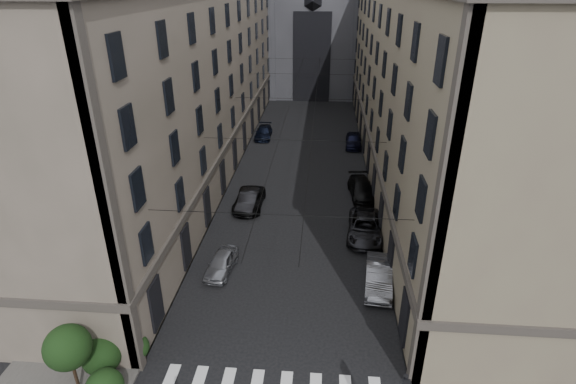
% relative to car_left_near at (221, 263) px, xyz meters
% --- Properties ---
extents(sidewalk_left, '(7.00, 80.00, 0.15)m').
position_rel_car_left_near_xyz_m(sidewalk_left, '(-5.91, 20.86, -0.61)').
color(sidewalk_left, '#383533').
rests_on(sidewalk_left, ground).
extents(sidewalk_right, '(7.00, 80.00, 0.15)m').
position_rel_car_left_near_xyz_m(sidewalk_right, '(15.09, 20.86, -0.61)').
color(sidewalk_right, '#383533').
rests_on(sidewalk_right, ground).
extents(building_left, '(13.60, 60.60, 18.85)m').
position_rel_car_left_near_xyz_m(building_left, '(-8.85, 20.86, 8.66)').
color(building_left, '#534B3F').
rests_on(building_left, ground).
extents(building_right, '(13.60, 60.60, 18.85)m').
position_rel_car_left_near_xyz_m(building_right, '(18.03, 20.86, 8.66)').
color(building_right, brown).
rests_on(building_right, ground).
extents(shrub_cluster, '(3.90, 4.40, 3.90)m').
position_rel_car_left_near_xyz_m(shrub_cluster, '(-4.13, -10.13, 1.11)').
color(shrub_cluster, black).
rests_on(shrub_cluster, sidewalk_left).
extents(tram_wires, '(14.00, 60.00, 0.43)m').
position_rel_car_left_near_xyz_m(tram_wires, '(4.59, 20.49, 6.56)').
color(tram_wires, black).
rests_on(tram_wires, ground).
extents(car_left_near, '(2.10, 4.20, 1.37)m').
position_rel_car_left_near_xyz_m(car_left_near, '(0.00, 0.00, 0.00)').
color(car_left_near, gray).
rests_on(car_left_near, ground).
extents(car_left_midnear, '(1.87, 4.67, 1.51)m').
position_rel_car_left_near_xyz_m(car_left_midnear, '(0.39, 9.70, 0.07)').
color(car_left_midnear, black).
rests_on(car_left_midnear, ground).
extents(car_left_midfar, '(2.47, 5.27, 1.46)m').
position_rel_car_left_near_xyz_m(car_left_midfar, '(0.39, 9.82, 0.04)').
color(car_left_midfar, black).
rests_on(car_left_midfar, ground).
extents(car_left_far, '(2.11, 4.95, 1.42)m').
position_rel_car_left_near_xyz_m(car_left_far, '(-0.84, 29.28, 0.03)').
color(car_left_far, black).
rests_on(car_left_far, ground).
extents(car_right_near, '(2.19, 5.06, 1.62)m').
position_rel_car_left_near_xyz_m(car_right_near, '(10.79, -0.85, 0.12)').
color(car_right_near, slate).
rests_on(car_right_near, ground).
extents(car_right_midnear, '(3.25, 6.13, 1.64)m').
position_rel_car_left_near_xyz_m(car_right_midnear, '(10.38, 5.61, 0.14)').
color(car_right_midnear, black).
rests_on(car_right_midnear, ground).
extents(car_right_midfar, '(2.71, 5.56, 1.56)m').
position_rel_car_left_near_xyz_m(car_right_midfar, '(10.60, 12.86, 0.09)').
color(car_right_midfar, black).
rests_on(car_right_midfar, ground).
extents(car_right_far, '(2.11, 4.82, 1.62)m').
position_rel_car_left_near_xyz_m(car_right_far, '(10.54, 26.78, 0.12)').
color(car_right_far, black).
rests_on(car_right_far, ground).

